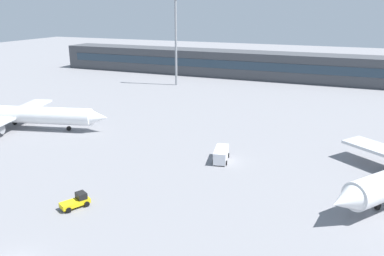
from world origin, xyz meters
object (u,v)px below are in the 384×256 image
airplane_near (16,115)px  floodlight_tower_west (176,32)px  service_van_white (221,154)px  baggage_tug_yellow (77,201)px

airplane_near → floodlight_tower_west: size_ratio=1.34×
airplane_near → service_van_white: 44.70m
airplane_near → floodlight_tower_west: bearing=78.5°
airplane_near → baggage_tug_yellow: airplane_near is taller
baggage_tug_yellow → floodlight_tower_west: bearing=105.5°
baggage_tug_yellow → floodlight_tower_west: size_ratio=0.13×
service_van_white → baggage_tug_yellow: bearing=-119.2°
airplane_near → baggage_tug_yellow: 39.66m
airplane_near → baggage_tug_yellow: (32.62, -22.46, -2.17)m
floodlight_tower_west → baggage_tug_yellow: bearing=-74.5°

